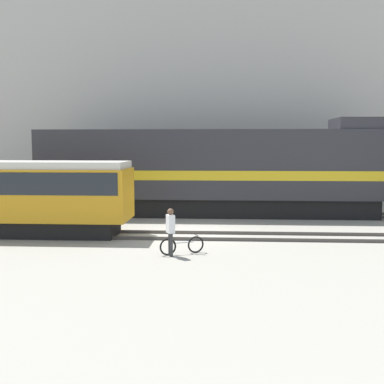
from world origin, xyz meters
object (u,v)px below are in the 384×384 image
Objects in this scene: freight_locomotive at (215,171)px; person at (171,227)px; streetcar at (20,193)px; bicycle at (182,246)px.

freight_locomotive is 11.33× the size of person.
streetcar is 6.14× the size of bicycle.
freight_locomotive is 12.39× the size of bicycle.
freight_locomotive is at bearing 81.97° from person.
streetcar reaches higher than bicycle.
streetcar is at bearing -142.15° from freight_locomotive.
streetcar is 7.97m from bicycle.
person is at bearing -138.94° from bicycle.
bicycle is at bearing 41.06° from person.
streetcar is at bearing 156.14° from bicycle.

